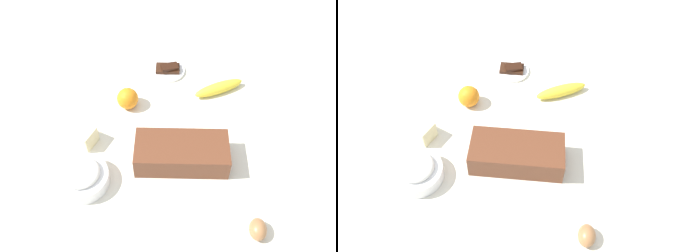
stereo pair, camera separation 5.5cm
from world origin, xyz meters
TOP-DOWN VIEW (x-y plane):
  - ground_plane at (0.00, 0.00)m, footprint 2.40×2.40m
  - loaf_pan at (0.06, -0.10)m, footprint 0.29×0.17m
  - flour_bowl at (-0.22, -0.22)m, footprint 0.15×0.15m
  - banana at (0.15, 0.22)m, footprint 0.18×0.14m
  - orange_fruit at (-0.16, 0.10)m, footprint 0.07×0.07m
  - butter_block at (-0.27, -0.07)m, footprint 0.11×0.09m
  - egg_near_butter at (0.29, -0.30)m, footprint 0.05×0.06m
  - chocolate_plate at (-0.05, 0.30)m, footprint 0.13×0.13m

SIDE VIEW (x-z plane):
  - ground_plane at x=0.00m, z-range -0.02..0.00m
  - chocolate_plate at x=-0.05m, z-range -0.01..0.03m
  - banana at x=0.15m, z-range 0.00..0.04m
  - egg_near_butter at x=0.29m, z-range 0.00..0.05m
  - butter_block at x=-0.27m, z-range 0.00..0.06m
  - flour_bowl at x=-0.22m, z-range 0.00..0.07m
  - orange_fruit at x=-0.16m, z-range 0.00..0.07m
  - loaf_pan at x=0.06m, z-range 0.00..0.08m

